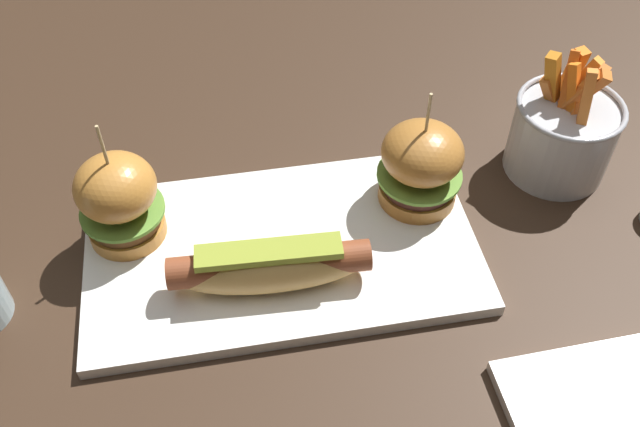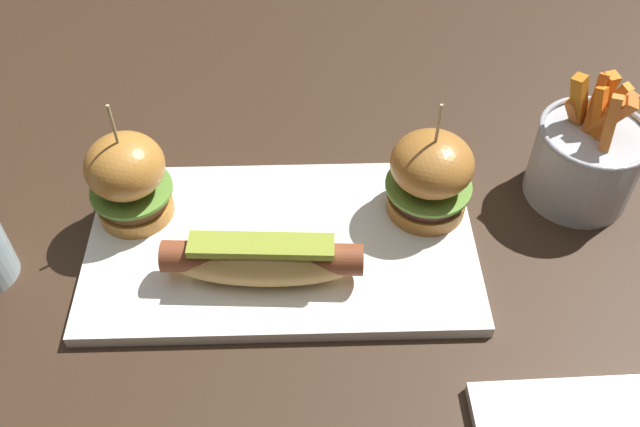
{
  "view_description": "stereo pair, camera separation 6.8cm",
  "coord_description": "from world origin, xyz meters",
  "px_view_note": "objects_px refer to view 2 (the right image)",
  "views": [
    {
      "loc": [
        -0.04,
        -0.45,
        0.56
      ],
      "look_at": [
        0.04,
        0.0,
        0.05
      ],
      "focal_mm": 39.17,
      "sensor_mm": 36.0,
      "label": 1
    },
    {
      "loc": [
        0.03,
        -0.46,
        0.56
      ],
      "look_at": [
        0.04,
        0.0,
        0.05
      ],
      "focal_mm": 39.17,
      "sensor_mm": 36.0,
      "label": 2
    }
  ],
  "objects_px": {
    "slider_left": "(128,178)",
    "platter_main": "(282,245)",
    "hot_dog": "(262,260)",
    "slider_right": "(430,176)",
    "fries_bucket": "(586,158)"
  },
  "relations": [
    {
      "from": "platter_main",
      "to": "slider_left",
      "type": "bearing_deg",
      "value": 163.76
    },
    {
      "from": "slider_right",
      "to": "fries_bucket",
      "type": "height_order",
      "value": "slider_right"
    },
    {
      "from": "hot_dog",
      "to": "slider_right",
      "type": "distance_m",
      "value": 0.19
    },
    {
      "from": "slider_left",
      "to": "platter_main",
      "type": "bearing_deg",
      "value": -16.24
    },
    {
      "from": "hot_dog",
      "to": "slider_right",
      "type": "xyz_separation_m",
      "value": [
        0.17,
        0.09,
        0.02
      ]
    },
    {
      "from": "slider_left",
      "to": "slider_right",
      "type": "xyz_separation_m",
      "value": [
        0.3,
        -0.0,
        -0.0
      ]
    },
    {
      "from": "platter_main",
      "to": "hot_dog",
      "type": "xyz_separation_m",
      "value": [
        -0.02,
        -0.05,
        0.03
      ]
    },
    {
      "from": "slider_left",
      "to": "hot_dog",
      "type": "bearing_deg",
      "value": -33.34
    },
    {
      "from": "fries_bucket",
      "to": "slider_left",
      "type": "bearing_deg",
      "value": -176.35
    },
    {
      "from": "slider_left",
      "to": "slider_right",
      "type": "bearing_deg",
      "value": -0.48
    },
    {
      "from": "platter_main",
      "to": "slider_right",
      "type": "height_order",
      "value": "slider_right"
    },
    {
      "from": "platter_main",
      "to": "fries_bucket",
      "type": "height_order",
      "value": "fries_bucket"
    },
    {
      "from": "hot_dog",
      "to": "slider_left",
      "type": "distance_m",
      "value": 0.16
    },
    {
      "from": "slider_left",
      "to": "slider_right",
      "type": "distance_m",
      "value": 0.3
    },
    {
      "from": "platter_main",
      "to": "slider_left",
      "type": "relative_size",
      "value": 2.75
    }
  ]
}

